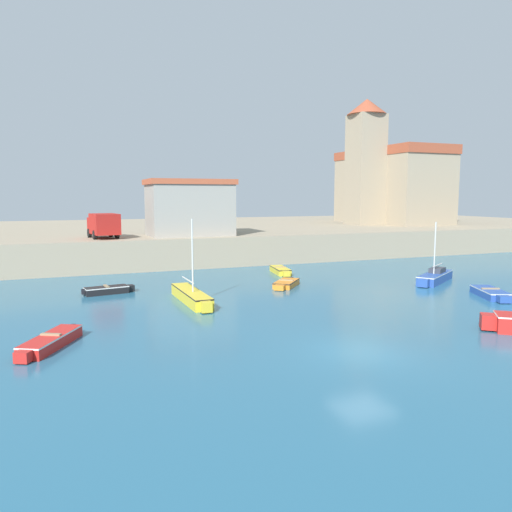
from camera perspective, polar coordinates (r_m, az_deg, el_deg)
The scene contains 12 objects.
ground_plane at distance 21.77m, azimuth 12.12°, elevation -10.72°, with size 200.00×200.00×0.00m, color #28607F.
quay_seawall at distance 64.07m, azimuth -11.07°, elevation 2.16°, with size 120.00×40.00×2.75m, color gray.
dinghy_red_0 at distance 23.59m, azimuth -22.48°, elevation -8.98°, with size 2.72×4.14×0.60m.
dinghy_blue_1 at distance 35.79m, azimuth 25.28°, elevation -3.84°, with size 2.59×4.04×0.58m.
sailboat_yellow_4 at distance 31.07m, azimuth -7.37°, elevation -4.52°, with size 1.20×6.46×5.16m.
sailboat_blue_5 at distance 40.32m, azimuth 19.76°, elevation -2.22°, with size 5.37×4.00×4.59m.
dinghy_yellow_6 at distance 42.14m, azimuth 2.83°, elevation -1.64°, with size 1.58×3.81×0.58m.
dinghy_orange_7 at distance 36.11m, azimuth 3.44°, elevation -3.15°, with size 2.94×3.19×0.50m.
dinghy_black_8 at distance 34.93m, azimuth -16.58°, elevation -3.71°, with size 3.49×1.47×0.57m.
church at distance 72.25m, azimuth 14.77°, elevation 8.20°, with size 12.75×17.54×16.16m.
harbor_shed_near_wharf at distance 48.04m, azimuth -7.61°, elevation 5.53°, with size 8.02×5.34×5.31m.
truck_on_quay at distance 46.52m, azimuth -17.04°, elevation 3.45°, with size 2.65×4.54×2.20m.
Camera 1 is at (-11.64, -17.20, 6.54)m, focal length 35.00 mm.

